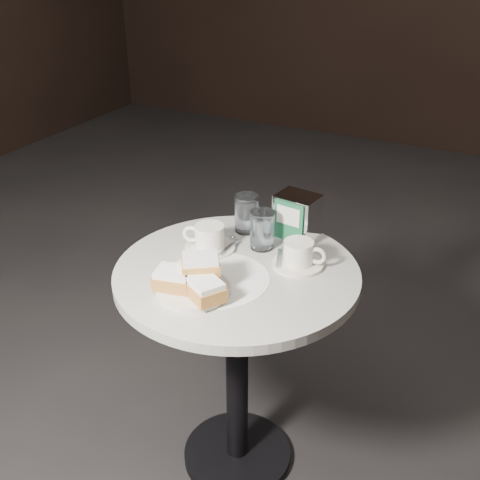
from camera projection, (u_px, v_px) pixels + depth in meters
name	position (u px, v px, depth m)	size (l,w,h in m)	color
ground	(237.00, 456.00, 2.05)	(7.00, 7.00, 0.00)	black
cafe_table	(237.00, 326.00, 1.80)	(0.70, 0.70, 0.74)	black
sugar_spill	(216.00, 278.00, 1.66)	(0.30, 0.30, 0.00)	white
beignet_plate	(193.00, 282.00, 1.58)	(0.22, 0.22, 0.10)	silver
coffee_cup_left	(209.00, 239.00, 1.79)	(0.18, 0.18, 0.08)	silver
coffee_cup_right	(299.00, 255.00, 1.71)	(0.16, 0.16, 0.08)	silver
water_glass_left	(246.00, 214.00, 1.89)	(0.09, 0.09, 0.12)	white
water_glass_right	(262.00, 230.00, 1.79)	(0.08, 0.08, 0.12)	white
napkin_dispenser	(297.00, 217.00, 1.84)	(0.14, 0.12, 0.15)	white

